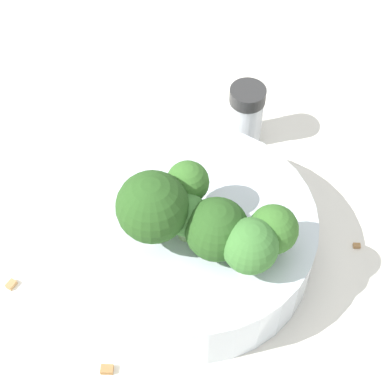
# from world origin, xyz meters

# --- Properties ---
(ground_plane) EXTENTS (3.00, 3.00, 0.00)m
(ground_plane) POSITION_xyz_m (0.00, 0.00, 0.00)
(ground_plane) COLOR silver
(bowl) EXTENTS (0.21, 0.21, 0.05)m
(bowl) POSITION_xyz_m (0.00, 0.00, 0.03)
(bowl) COLOR silver
(bowl) RESTS_ON ground_plane
(broccoli_floret_0) EXTENTS (0.03, 0.03, 0.05)m
(broccoli_floret_0) POSITION_xyz_m (-0.01, 0.01, 0.09)
(broccoli_floret_0) COLOR #7A9E5B
(broccoli_floret_0) RESTS_ON bowl
(broccoli_floret_1) EXTENTS (0.06, 0.06, 0.07)m
(broccoli_floret_1) POSITION_xyz_m (-0.02, -0.03, 0.09)
(broccoli_floret_1) COLOR #84AD66
(broccoli_floret_1) RESTS_ON bowl
(broccoli_floret_2) EXTENTS (0.03, 0.03, 0.05)m
(broccoli_floret_2) POSITION_xyz_m (0.00, -0.02, 0.08)
(broccoli_floret_2) COLOR #8EB770
(broccoli_floret_2) RESTS_ON bowl
(broccoli_floret_3) EXTENTS (0.05, 0.05, 0.05)m
(broccoli_floret_3) POSITION_xyz_m (0.03, -0.02, 0.08)
(broccoli_floret_3) COLOR #84AD66
(broccoli_floret_3) RESTS_ON bowl
(broccoli_floret_4) EXTENTS (0.04, 0.04, 0.05)m
(broccoli_floret_4) POSITION_xyz_m (0.05, -0.03, 0.08)
(broccoli_floret_4) COLOR #84AD66
(broccoli_floret_4) RESTS_ON bowl
(broccoli_floret_5) EXTENTS (0.04, 0.04, 0.05)m
(broccoli_floret_5) POSITION_xyz_m (0.07, -0.01, 0.08)
(broccoli_floret_5) COLOR #7A9E5B
(broccoli_floret_5) RESTS_ON bowl
(pepper_shaker) EXTENTS (0.03, 0.03, 0.06)m
(pepper_shaker) POSITION_xyz_m (0.01, 0.15, 0.03)
(pepper_shaker) COLOR silver
(pepper_shaker) RESTS_ON ground_plane
(almond_crumb_0) EXTENTS (0.01, 0.01, 0.01)m
(almond_crumb_0) POSITION_xyz_m (-0.14, -0.07, 0.00)
(almond_crumb_0) COLOR #AD7F4C
(almond_crumb_0) RESTS_ON ground_plane
(almond_crumb_1) EXTENTS (0.01, 0.01, 0.01)m
(almond_crumb_1) POSITION_xyz_m (-0.11, 0.05, 0.00)
(almond_crumb_1) COLOR #AD7F4C
(almond_crumb_1) RESTS_ON ground_plane
(almond_crumb_2) EXTENTS (0.01, 0.01, 0.01)m
(almond_crumb_2) POSITION_xyz_m (-0.03, -0.12, 0.00)
(almond_crumb_2) COLOR olive
(almond_crumb_2) RESTS_ON ground_plane
(almond_crumb_4) EXTENTS (0.01, 0.01, 0.01)m
(almond_crumb_4) POSITION_xyz_m (0.14, 0.05, 0.00)
(almond_crumb_4) COLOR olive
(almond_crumb_4) RESTS_ON ground_plane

